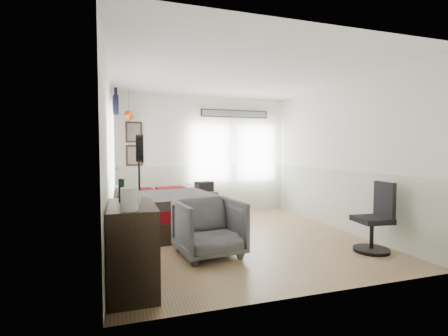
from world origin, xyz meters
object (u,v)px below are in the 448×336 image
at_px(nightstand, 204,204).
at_px(task_chair, 375,223).
at_px(armchair, 209,228).
at_px(bed, 166,211).
at_px(dresser, 132,246).

height_order(nightstand, task_chair, task_chair).
height_order(armchair, task_chair, task_chair).
relative_size(bed, task_chair, 2.29).
xyz_separation_m(bed, armchair, (0.37, -1.71, 0.06)).
bearing_deg(task_chair, dresser, -169.81).
distance_m(dresser, nightstand, 3.77).
bearing_deg(nightstand, bed, -130.27).
xyz_separation_m(dresser, nightstand, (1.65, 3.39, -0.17)).
relative_size(nightstand, task_chair, 0.55).
height_order(bed, dresser, dresser).
relative_size(bed, dresser, 2.31).
bearing_deg(nightstand, armchair, -96.47).
bearing_deg(dresser, nightstand, 64.03).
xyz_separation_m(bed, dresser, (-0.68, -2.48, 0.12)).
xyz_separation_m(bed, task_chair, (2.70, -2.25, 0.08)).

